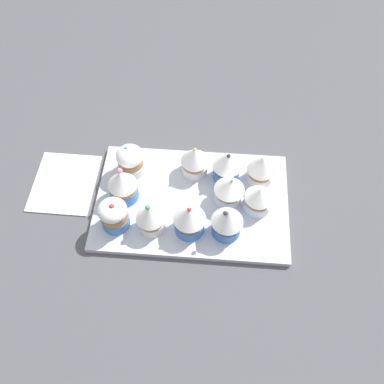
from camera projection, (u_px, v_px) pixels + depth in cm
name	position (u px, v px, depth cm)	size (l,w,h in cm)	color
ground_plane	(192.00, 207.00, 86.61)	(180.00, 180.00, 3.00)	#4C4C51
baking_tray	(192.00, 202.00, 84.84)	(38.68, 24.99, 1.20)	silver
cupcake_0	(261.00, 168.00, 84.03)	(5.67, 5.67, 7.20)	white
cupcake_1	(227.00, 165.00, 84.19)	(6.03, 6.03, 7.67)	#477AC6
cupcake_2	(195.00, 160.00, 85.21)	(5.77, 5.77, 7.26)	white
cupcake_3	(130.00, 160.00, 85.51)	(5.57, 5.57, 6.99)	white
cupcake_4	(258.00, 198.00, 80.76)	(5.58, 5.58, 6.43)	white
cupcake_5	(229.00, 190.00, 81.52)	(5.99, 5.99, 6.77)	white
cupcake_6	(123.00, 184.00, 81.60)	(5.79, 5.79, 8.24)	#477AC6
cupcake_7	(227.00, 221.00, 77.15)	(6.01, 6.01, 7.96)	#477AC6
cupcake_8	(190.00, 219.00, 77.61)	(6.17, 6.17, 7.68)	#477AC6
cupcake_9	(151.00, 217.00, 78.09)	(5.63, 5.63, 7.20)	white
cupcake_10	(114.00, 215.00, 78.46)	(5.53, 5.53, 7.20)	#477AC6
napkin	(65.00, 183.00, 87.70)	(12.86, 15.04, 0.60)	white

